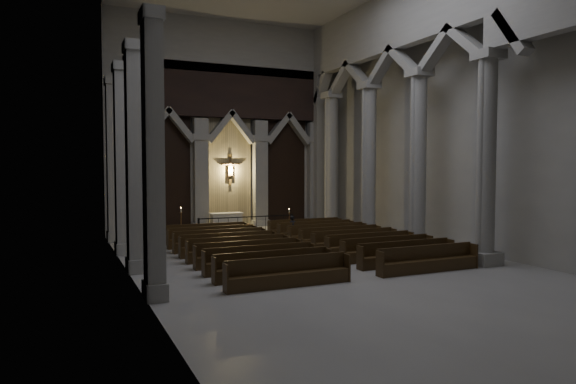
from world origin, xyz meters
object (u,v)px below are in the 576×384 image
object	(u,v)px
altar	(226,221)
worshipper	(293,228)
candle_stand_right	(289,226)
candle_stand_left	(181,229)
pews	(299,248)
altar_rail	(247,223)

from	to	relation	value
altar	worshipper	size ratio (longest dim) A/B	1.48
candle_stand_right	worshipper	world-z (taller)	candle_stand_right
candle_stand_left	worshipper	distance (m)	5.96
altar	candle_stand_right	world-z (taller)	candle_stand_right
worshipper	pews	bearing A→B (deg)	-117.22
altar	candle_stand_left	xyz separation A→B (m)	(-2.78, -1.01, -0.20)
altar_rail	candle_stand_left	size ratio (longest dim) A/B	3.42
altar	candle_stand_right	size ratio (longest dim) A/B	1.36
candle_stand_left	pews	size ratio (longest dim) A/B	0.15
altar	worshipper	world-z (taller)	worshipper
candle_stand_left	worshipper	xyz separation A→B (m)	(4.86, -3.45, 0.19)
candle_stand_right	worshipper	size ratio (longest dim) A/B	1.10
candle_stand_left	worshipper	bearing A→B (deg)	-35.38
worshipper	candle_stand_left	bearing A→B (deg)	138.40
worshipper	candle_stand_right	bearing A→B (deg)	63.15
candle_stand_left	candle_stand_right	size ratio (longest dim) A/B	1.15
candle_stand_left	pews	bearing A→B (deg)	-65.39
altar_rail	pews	xyz separation A→B (m)	(-0.00, -6.50, -0.40)
pews	worshipper	distance (m)	4.18
candle_stand_left	candle_stand_right	bearing A→B (deg)	-6.86
candle_stand_right	worshipper	distance (m)	2.94
candle_stand_right	candle_stand_left	bearing A→B (deg)	173.14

